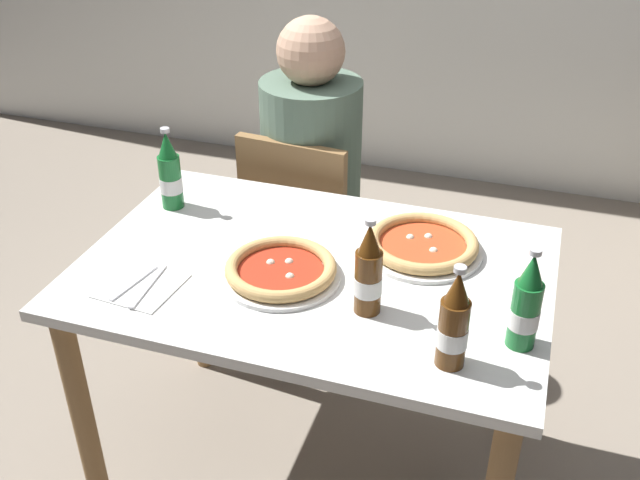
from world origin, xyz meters
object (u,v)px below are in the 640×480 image
at_px(pizza_margherita_near, 423,245).
at_px(pizza_marinara_far, 281,270).
at_px(chair_behind_table, 306,227).
at_px(napkin_with_cutlery, 142,286).
at_px(beer_bottle_center, 170,174).
at_px(diner_seated, 312,196).
at_px(dining_table_main, 314,302).
at_px(beer_bottle_right, 368,273).
at_px(beer_bottle_left, 454,324).
at_px(beer_bottle_extra, 526,306).

bearing_deg(pizza_margherita_near, pizza_marinara_far, -143.62).
distance_m(chair_behind_table, napkin_with_cutlery, 0.88).
bearing_deg(beer_bottle_center, diner_seated, 61.26).
height_order(dining_table_main, chair_behind_table, chair_behind_table).
height_order(chair_behind_table, beer_bottle_right, beer_bottle_right).
xyz_separation_m(beer_bottle_left, beer_bottle_extra, (0.14, 0.11, 0.00)).
bearing_deg(beer_bottle_right, pizza_marinara_far, 164.87).
xyz_separation_m(chair_behind_table, pizza_marinara_far, (0.18, -0.68, 0.29)).
xyz_separation_m(diner_seated, napkin_with_cutlery, (-0.14, -0.88, 0.17)).
relative_size(diner_seated, napkin_with_cutlery, 6.22).
bearing_deg(beer_bottle_extra, chair_behind_table, 135.27).
distance_m(chair_behind_table, diner_seated, 0.11).
bearing_deg(pizza_marinara_far, beer_bottle_extra, -7.61).
bearing_deg(beer_bottle_extra, pizza_marinara_far, 172.39).
relative_size(chair_behind_table, napkin_with_cutlery, 4.37).
distance_m(diner_seated, pizza_marinara_far, 0.78).
distance_m(beer_bottle_center, beer_bottle_right, 0.75).
bearing_deg(napkin_with_cutlery, beer_bottle_center, 106.99).
bearing_deg(dining_table_main, beer_bottle_extra, -16.03).
relative_size(pizza_margherita_near, beer_bottle_extra, 1.29).
xyz_separation_m(pizza_marinara_far, beer_bottle_right, (0.24, -0.07, 0.08)).
distance_m(diner_seated, beer_bottle_right, 0.94).
bearing_deg(beer_bottle_right, beer_bottle_left, -30.36).
distance_m(beer_bottle_left, beer_bottle_extra, 0.18).
relative_size(diner_seated, beer_bottle_extra, 4.89).
height_order(chair_behind_table, napkin_with_cutlery, chair_behind_table).
xyz_separation_m(beer_bottle_left, napkin_with_cutlery, (-0.77, 0.05, -0.10)).
height_order(diner_seated, pizza_marinara_far, diner_seated).
distance_m(diner_seated, pizza_margherita_near, 0.72).
distance_m(beer_bottle_extra, napkin_with_cutlery, 0.92).
xyz_separation_m(diner_seated, beer_bottle_right, (0.41, -0.80, 0.27)).
relative_size(diner_seated, beer_bottle_left, 4.89).
xyz_separation_m(beer_bottle_left, beer_bottle_right, (-0.22, 0.13, 0.00)).
distance_m(dining_table_main, beer_bottle_left, 0.52).
bearing_deg(pizza_margherita_near, beer_bottle_extra, -47.90).
bearing_deg(chair_behind_table, pizza_margherita_near, 142.49).
relative_size(chair_behind_table, beer_bottle_left, 3.44).
xyz_separation_m(diner_seated, beer_bottle_left, (0.63, -0.93, 0.27)).
bearing_deg(pizza_margherita_near, diner_seated, 133.88).
bearing_deg(pizza_marinara_far, pizza_margherita_near, 36.38).
bearing_deg(pizza_marinara_far, beer_bottle_right, -15.13).
distance_m(chair_behind_table, beer_bottle_right, 0.93).
relative_size(dining_table_main, beer_bottle_left, 4.86).
bearing_deg(dining_table_main, diner_seated, 109.34).
bearing_deg(beer_bottle_left, beer_bottle_center, 153.69).
xyz_separation_m(beer_bottle_center, beer_bottle_right, (0.68, -0.31, 0.00)).
bearing_deg(pizza_margherita_near, chair_behind_table, 137.27).
relative_size(chair_behind_table, beer_bottle_center, 3.44).
bearing_deg(chair_behind_table, diner_seated, -92.07).
height_order(pizza_margherita_near, beer_bottle_extra, beer_bottle_extra).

